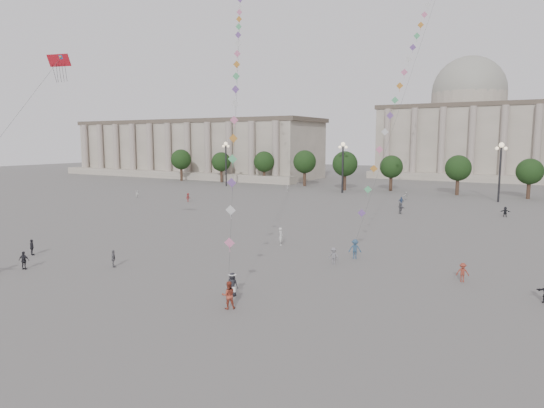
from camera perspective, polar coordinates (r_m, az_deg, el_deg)
The scene contains 26 objects.
ground at distance 36.12m, azimuth -12.36°, elevation -10.48°, with size 360.00×360.00×0.00m, color #5A5855.
hall_west at distance 154.50m, azimuth -9.33°, elevation 6.46°, with size 84.00×26.22×17.20m.
hall_central at distance 156.13m, azimuth 21.91°, elevation 8.16°, with size 48.30×34.30×35.50m.
tree_row at distance 105.90m, azimuth 17.52°, elevation 4.12°, with size 137.12×5.12×8.00m.
lamp_post_far_west at distance 117.26m, azimuth -5.45°, elevation 5.69°, with size 2.00×0.90×10.65m.
lamp_post_mid_west at distance 102.67m, azimuth 8.33°, elevation 5.38°, with size 2.00×0.90×10.65m.
lamp_post_mid_east at distance 95.55m, azimuth 25.30°, elevation 4.59°, with size 2.00×0.90×10.65m.
person_crowd_0 at distance 83.22m, azimuth 14.95°, elevation 0.24°, with size 1.01×0.42×1.73m, color #354D77.
person_crowd_1 at distance 97.37m, azimuth -15.56°, elevation 1.17°, with size 0.72×0.56×1.48m, color white.
person_crowd_2 at distance 88.79m, azimuth -9.84°, elevation 0.77°, with size 1.01×0.58×1.56m, color maroon.
person_crowd_4 at distance 93.09m, azimuth 15.45°, elevation 0.91°, with size 1.42×0.45×1.54m, color silver.
person_crowd_6 at distance 43.98m, azimuth 7.26°, elevation -6.07°, with size 0.99×0.57×1.53m, color slate.
person_crowd_8 at distance 41.16m, azimuth 21.52°, elevation -7.50°, with size 0.99×0.57×1.53m, color maroon.
person_crowd_9 at distance 77.91m, azimuth 25.75°, elevation -0.83°, with size 1.37×0.44×1.48m, color black.
person_crowd_10 at distance 104.04m, azimuth 1.83°, elevation 1.85°, with size 0.56×0.37×1.53m, color #B3B2AE.
person_crowd_12 at distance 75.69m, azimuth 14.89°, elevation -0.45°, with size 1.64×0.52×1.77m, color slate.
person_crowd_13 at distance 51.29m, azimuth 1.05°, elevation -3.84°, with size 0.70×0.46×1.91m, color silver.
tourist_1 at distance 52.38m, azimuth -26.40°, elevation -4.59°, with size 0.91×0.38×1.56m, color black.
tourist_3 at distance 44.87m, azimuth -18.16°, elevation -6.12°, with size 0.89×0.37×1.53m, color slate.
tourist_4 at distance 47.03m, azimuth -27.15°, elevation -5.93°, with size 0.93×0.39×1.58m, color black.
kite_flyer_0 at distance 32.59m, azimuth -5.15°, elevation -10.62°, with size 0.90×0.70×1.86m, color #9E3E2B.
kite_flyer_1 at distance 46.29m, azimuth 9.73°, elevation -5.24°, with size 1.19×0.68×1.84m, color #2E4B67.
hat_person at distance 35.10m, azimuth -4.69°, elevation -9.34°, with size 0.91×0.67×1.70m.
dragon_kite at distance 48.92m, azimuth -23.89°, elevation 14.21°, with size 4.13×5.87×20.57m.
kite_train_west at distance 64.05m, azimuth -3.92°, elevation 19.86°, with size 32.58×50.00×74.26m.
kite_train_mid at distance 67.73m, azimuth 17.65°, elevation 20.33°, with size 1.70×41.01×61.76m.
Camera 1 is at (23.50, -25.10, 11.07)m, focal length 32.00 mm.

